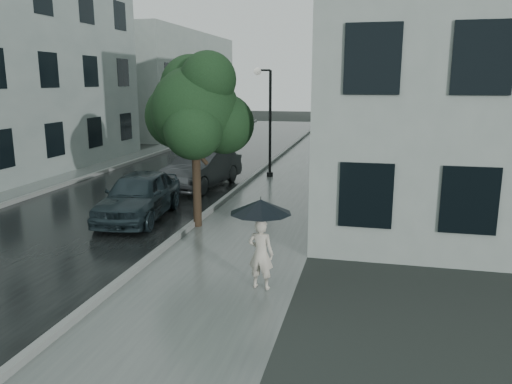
% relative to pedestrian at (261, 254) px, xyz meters
% --- Properties ---
extents(ground, '(120.00, 120.00, 0.00)m').
position_rel_pedestrian_xyz_m(ground, '(-1.30, 0.52, -0.74)').
color(ground, black).
rests_on(ground, ground).
extents(sidewalk, '(3.50, 60.00, 0.01)m').
position_rel_pedestrian_xyz_m(sidewalk, '(-1.05, 12.52, -0.73)').
color(sidewalk, slate).
rests_on(sidewalk, ground).
extents(kerb_near, '(0.15, 60.00, 0.15)m').
position_rel_pedestrian_xyz_m(kerb_near, '(-2.88, 12.52, -0.66)').
color(kerb_near, slate).
rests_on(kerb_near, ground).
extents(asphalt_road, '(6.85, 60.00, 0.00)m').
position_rel_pedestrian_xyz_m(asphalt_road, '(-6.38, 12.52, -0.73)').
color(asphalt_road, black).
rests_on(asphalt_road, ground).
extents(kerb_far, '(0.15, 60.00, 0.15)m').
position_rel_pedestrian_xyz_m(kerb_far, '(-9.88, 12.52, -0.66)').
color(kerb_far, slate).
rests_on(kerb_far, ground).
extents(sidewalk_far, '(1.70, 60.00, 0.01)m').
position_rel_pedestrian_xyz_m(sidewalk_far, '(-10.80, 12.52, -0.73)').
color(sidewalk_far, '#4C5451').
rests_on(sidewalk_far, ground).
extents(building_near, '(7.02, 36.00, 9.00)m').
position_rel_pedestrian_xyz_m(building_near, '(4.17, 20.02, 3.76)').
color(building_near, gray).
rests_on(building_near, ground).
extents(building_far_b, '(7.02, 18.00, 8.00)m').
position_rel_pedestrian_xyz_m(building_far_b, '(-15.07, 30.52, 3.26)').
color(building_far_b, gray).
rests_on(building_far_b, ground).
extents(pedestrian, '(0.57, 0.42, 1.46)m').
position_rel_pedestrian_xyz_m(pedestrian, '(0.00, 0.00, 0.00)').
color(pedestrian, beige).
rests_on(pedestrian, sidewalk).
extents(umbrella, '(1.52, 1.52, 0.97)m').
position_rel_pedestrian_xyz_m(umbrella, '(-0.01, 0.02, 0.98)').
color(umbrella, black).
rests_on(umbrella, ground).
extents(street_tree, '(3.21, 2.91, 4.94)m').
position_rel_pedestrian_xyz_m(street_tree, '(-2.75, 4.04, 2.64)').
color(street_tree, '#332619').
rests_on(street_tree, ground).
extents(lamp_post, '(0.83, 0.44, 4.70)m').
position_rel_pedestrian_xyz_m(lamp_post, '(-2.39, 11.95, 1.97)').
color(lamp_post, black).
rests_on(lamp_post, ground).
extents(car_near, '(2.12, 4.39, 1.45)m').
position_rel_pedestrian_xyz_m(car_near, '(-4.78, 4.35, -0.01)').
color(car_near, '#1A272C').
rests_on(car_near, ground).
extents(car_far, '(2.22, 4.69, 1.48)m').
position_rel_pedestrian_xyz_m(car_far, '(-4.43, 9.17, 0.01)').
color(car_far, '#272A2C').
rests_on(car_far, ground).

